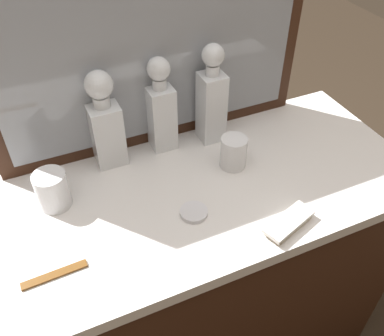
# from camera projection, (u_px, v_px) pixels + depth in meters

# --- Properties ---
(dresser) EXTENTS (1.27, 0.55, 0.82)m
(dresser) POSITION_uv_depth(u_px,v_px,m) (192.00, 278.00, 1.40)
(dresser) COLOR #381E11
(dresser) RESTS_ON ground_plane
(dresser_mirror) EXTENTS (0.92, 0.03, 0.65)m
(dresser_mirror) POSITION_uv_depth(u_px,v_px,m) (152.00, 38.00, 1.09)
(dresser_mirror) COLOR #381E11
(dresser_mirror) RESTS_ON dresser
(crystal_decanter_left) EXTENTS (0.07, 0.07, 0.29)m
(crystal_decanter_left) POSITION_uv_depth(u_px,v_px,m) (163.00, 113.00, 1.20)
(crystal_decanter_left) COLOR white
(crystal_decanter_left) RESTS_ON dresser
(crystal_decanter_rear) EXTENTS (0.07, 0.07, 0.31)m
(crystal_decanter_rear) POSITION_uv_depth(u_px,v_px,m) (211.00, 103.00, 1.22)
(crystal_decanter_rear) COLOR white
(crystal_decanter_rear) RESTS_ON dresser
(crystal_decanter_far_right) EXTENTS (0.08, 0.08, 0.29)m
(crystal_decanter_far_right) POSITION_uv_depth(u_px,v_px,m) (106.00, 127.00, 1.15)
(crystal_decanter_far_right) COLOR white
(crystal_decanter_far_right) RESTS_ON dresser
(crystal_tumbler_center) EXTENTS (0.08, 0.08, 0.10)m
(crystal_tumbler_center) POSITION_uv_depth(u_px,v_px,m) (53.00, 191.00, 1.06)
(crystal_tumbler_center) COLOR white
(crystal_tumbler_center) RESTS_ON dresser
(crystal_tumbler_front) EXTENTS (0.07, 0.07, 0.09)m
(crystal_tumbler_front) POSITION_uv_depth(u_px,v_px,m) (233.00, 153.00, 1.18)
(crystal_tumbler_front) COLOR white
(crystal_tumbler_front) RESTS_ON dresser
(silver_brush_far_right) EXTENTS (0.15, 0.10, 0.02)m
(silver_brush_far_right) POSITION_uv_depth(u_px,v_px,m) (289.00, 223.00, 1.03)
(silver_brush_far_right) COLOR #B7A88C
(silver_brush_far_right) RESTS_ON dresser
(porcelain_dish) EXTENTS (0.07, 0.07, 0.01)m
(porcelain_dish) POSITION_uv_depth(u_px,v_px,m) (194.00, 212.00, 1.06)
(porcelain_dish) COLOR silver
(porcelain_dish) RESTS_ON dresser
(tortoiseshell_comb) EXTENTS (0.15, 0.03, 0.01)m
(tortoiseshell_comb) POSITION_uv_depth(u_px,v_px,m) (55.00, 275.00, 0.93)
(tortoiseshell_comb) COLOR brown
(tortoiseshell_comb) RESTS_ON dresser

